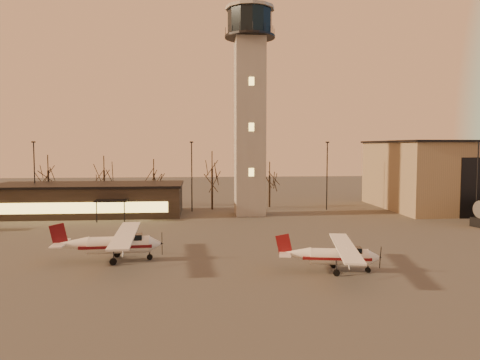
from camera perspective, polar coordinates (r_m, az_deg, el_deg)
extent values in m
plane|color=#484543|center=(35.83, 6.55, -11.21)|extent=(220.00, 220.00, 0.00)
cube|color=gray|center=(64.26, 1.20, 6.40)|extent=(4.00, 4.00, 24.00)
cylinder|color=black|center=(65.87, 1.22, 17.02)|extent=(6.80, 6.80, 0.30)
cylinder|color=black|center=(66.31, 1.22, 18.58)|extent=(6.00, 6.00, 3.40)
cylinder|color=gray|center=(66.81, 1.22, 20.16)|extent=(6.60, 6.60, 0.40)
cube|color=#8D795C|center=(80.46, 27.25, 0.50)|extent=(30.00, 20.00, 10.00)
cube|color=black|center=(67.91, -17.81, -2.37)|extent=(25.00, 10.00, 4.00)
cube|color=black|center=(67.71, -17.85, -0.56)|extent=(25.40, 10.40, 0.30)
cube|color=#EFC353|center=(63.11, -18.80, -3.24)|extent=(22.00, 0.08, 1.40)
cube|color=black|center=(61.21, -15.40, -2.45)|extent=(4.00, 2.00, 0.20)
cylinder|color=black|center=(71.74, -23.76, 0.22)|extent=(0.16, 0.16, 10.00)
cube|color=black|center=(71.61, -23.87, 4.26)|extent=(0.50, 0.25, 0.18)
cylinder|color=black|center=(67.98, -5.90, 0.36)|extent=(0.16, 0.16, 10.00)
cube|color=black|center=(67.84, -5.93, 4.62)|extent=(0.50, 0.25, 0.18)
cylinder|color=black|center=(70.59, 10.56, 0.45)|extent=(0.16, 0.16, 10.00)
cube|color=black|center=(70.45, 10.61, 4.55)|extent=(0.50, 0.25, 0.18)
cylinder|color=black|center=(66.07, 26.94, -0.18)|extent=(0.16, 0.16, 10.00)
cube|color=black|center=(65.92, 27.09, 4.20)|extent=(0.50, 0.25, 0.18)
cylinder|color=black|center=(77.59, -22.30, -1.04)|extent=(0.28, 0.28, 5.74)
cylinder|color=black|center=(74.47, -10.45, -1.19)|extent=(0.28, 0.28, 5.25)
cylinder|color=black|center=(70.15, -3.42, -1.09)|extent=(0.28, 0.28, 6.16)
cylinder|color=black|center=(73.01, 3.62, -1.35)|extent=(0.28, 0.28, 4.97)
cylinder|color=black|center=(77.57, -16.20, -0.95)|extent=(0.28, 0.28, 5.60)
cylinder|color=white|center=(36.40, 11.96, -9.12)|extent=(4.47, 1.99, 1.22)
cone|color=white|center=(36.78, 15.94, -9.06)|extent=(1.04, 1.30, 1.16)
cone|color=white|center=(36.15, 6.86, -8.92)|extent=(2.41, 1.43, 1.03)
cube|color=black|center=(36.43, 13.45, -8.45)|extent=(1.57, 1.23, 0.66)
cube|color=#600D11|center=(36.39, 11.66, -9.20)|extent=(5.22, 2.17, 0.21)
cube|color=white|center=(36.30, 12.72, -7.99)|extent=(3.28, 10.42, 0.13)
cube|color=white|center=(36.12, 5.51, -8.77)|extent=(1.40, 3.20, 0.08)
cube|color=#600D11|center=(35.97, 5.36, -7.75)|extent=(1.30, 0.31, 1.59)
cylinder|color=silver|center=(40.17, -14.54, -7.65)|extent=(5.04, 1.68, 1.40)
cone|color=silver|center=(39.96, -10.34, -7.65)|extent=(1.04, 1.39, 1.34)
cone|color=silver|center=(40.71, -19.73, -7.38)|extent=(2.65, 1.33, 1.19)
cube|color=black|center=(39.97, -13.00, -6.97)|extent=(1.68, 1.22, 0.76)
cube|color=#4F0B12|center=(40.21, -14.85, -7.73)|extent=(5.90, 1.77, 0.24)
cube|color=silver|center=(39.95, -13.79, -6.47)|extent=(2.27, 11.95, 0.15)
cube|color=silver|center=(40.89, -21.08, -7.20)|extent=(1.17, 3.61, 0.09)
cube|color=#4F0B12|center=(40.78, -21.25, -6.16)|extent=(1.50, 0.17, 1.83)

